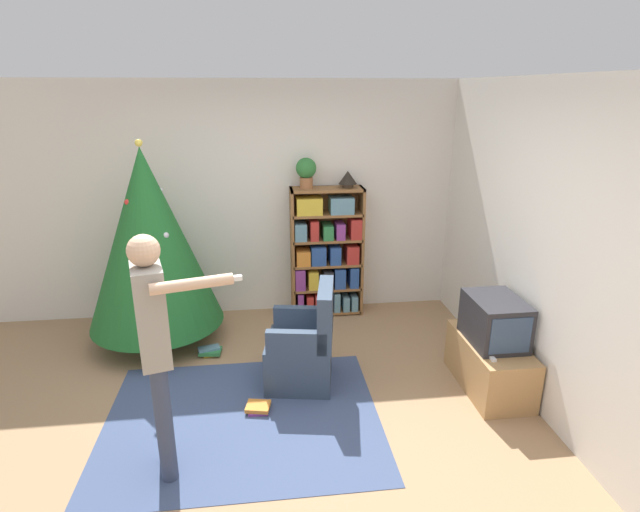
% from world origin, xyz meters
% --- Properties ---
extents(ground_plane, '(14.00, 14.00, 0.00)m').
position_xyz_m(ground_plane, '(0.00, 0.00, 0.00)').
color(ground_plane, '#9E7A56').
extents(wall_back, '(8.00, 0.10, 2.60)m').
position_xyz_m(wall_back, '(0.00, 2.25, 1.30)').
color(wall_back, silver).
rests_on(wall_back, ground_plane).
extents(wall_right, '(0.10, 8.00, 2.60)m').
position_xyz_m(wall_right, '(2.16, 0.00, 1.30)').
color(wall_right, silver).
rests_on(wall_right, ground_plane).
extents(area_rug, '(2.16, 1.72, 0.01)m').
position_xyz_m(area_rug, '(-0.27, 0.11, 0.00)').
color(area_rug, '#3D4C70').
rests_on(area_rug, ground_plane).
extents(bookshelf, '(0.81, 0.29, 1.47)m').
position_xyz_m(bookshelf, '(0.65, 2.02, 0.72)').
color(bookshelf, brown).
rests_on(bookshelf, ground_plane).
extents(tv_stand, '(0.46, 0.91, 0.45)m').
position_xyz_m(tv_stand, '(1.86, 0.32, 0.22)').
color(tv_stand, tan).
rests_on(tv_stand, ground_plane).
extents(television, '(0.41, 0.56, 0.39)m').
position_xyz_m(television, '(1.86, 0.32, 0.64)').
color(television, '#28282D').
rests_on(television, tv_stand).
extents(game_remote, '(0.04, 0.12, 0.02)m').
position_xyz_m(game_remote, '(1.72, 0.05, 0.46)').
color(game_remote, white).
rests_on(game_remote, tv_stand).
extents(christmas_tree, '(1.32, 1.32, 2.06)m').
position_xyz_m(christmas_tree, '(-1.15, 1.55, 1.10)').
color(christmas_tree, '#4C3323').
rests_on(christmas_tree, ground_plane).
extents(armchair, '(0.66, 0.65, 0.92)m').
position_xyz_m(armchair, '(0.27, 0.60, 0.32)').
color(armchair, '#334256').
rests_on(armchair, ground_plane).
extents(standing_person, '(0.70, 0.46, 1.69)m').
position_xyz_m(standing_person, '(-0.75, -0.37, 1.00)').
color(standing_person, '#38425B').
rests_on(standing_person, ground_plane).
extents(potted_plant, '(0.22, 0.22, 0.33)m').
position_xyz_m(potted_plant, '(0.43, 2.03, 1.66)').
color(potted_plant, '#935B38').
rests_on(potted_plant, bookshelf).
extents(table_lamp, '(0.20, 0.20, 0.18)m').
position_xyz_m(table_lamp, '(0.89, 2.03, 1.57)').
color(table_lamp, '#473828').
rests_on(table_lamp, bookshelf).
extents(book_pile_near_tree, '(0.24, 0.17, 0.08)m').
position_xyz_m(book_pile_near_tree, '(-0.61, 1.17, 0.04)').
color(book_pile_near_tree, gold).
rests_on(book_pile_near_tree, ground_plane).
extents(book_pile_by_chair, '(0.22, 0.19, 0.06)m').
position_xyz_m(book_pile_by_chair, '(-0.15, 0.21, 0.03)').
color(book_pile_by_chair, '#843889').
rests_on(book_pile_by_chair, ground_plane).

